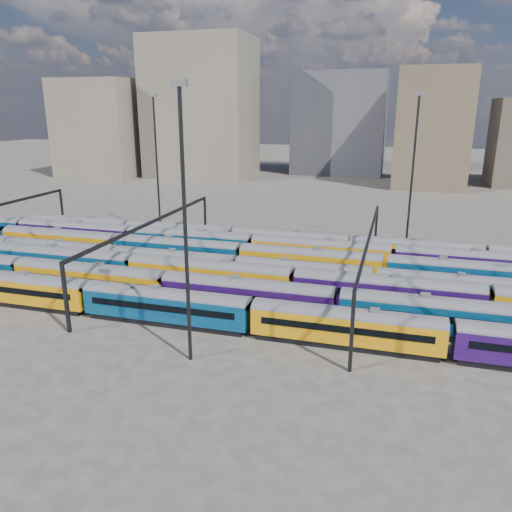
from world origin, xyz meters
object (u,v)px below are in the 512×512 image
(rake_2, at_px, (386,290))
(mast_2, at_px, (185,218))
(rake_0, at_px, (451,335))
(rake_1, at_px, (247,292))

(rake_2, relative_size, mast_2, 4.30)
(rake_0, xyz_separation_m, rake_2, (-6.34, 10.00, 0.30))
(rake_2, bearing_deg, rake_1, -162.14)
(mast_2, bearing_deg, rake_0, 16.31)
(rake_1, height_order, mast_2, mast_2)
(rake_2, bearing_deg, rake_0, -57.63)
(rake_0, height_order, rake_2, rake_2)
(rake_0, height_order, rake_1, rake_1)
(rake_2, distance_m, mast_2, 26.86)
(rake_1, bearing_deg, rake_2, 17.86)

